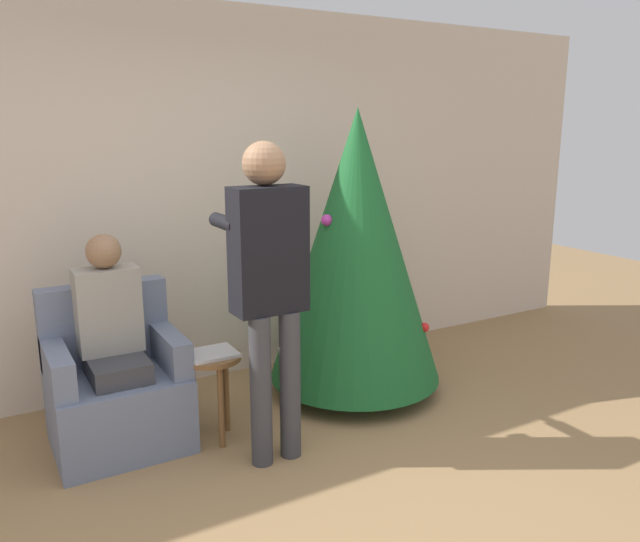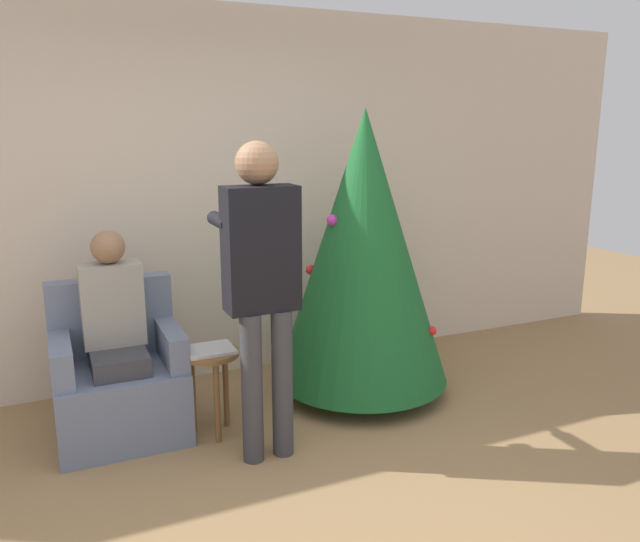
{
  "view_description": "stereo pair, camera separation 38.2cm",
  "coord_description": "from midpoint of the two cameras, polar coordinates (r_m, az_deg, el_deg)",
  "views": [
    {
      "loc": [
        -1.23,
        -2.09,
        1.86
      ],
      "look_at": [
        0.63,
        1.14,
        0.99
      ],
      "focal_mm": 35.0,
      "sensor_mm": 36.0,
      "label": 1
    },
    {
      "loc": [
        -0.89,
        -2.26,
        1.86
      ],
      "look_at": [
        0.63,
        1.14,
        0.99
      ],
      "focal_mm": 35.0,
      "sensor_mm": 36.0,
      "label": 2
    }
  ],
  "objects": [
    {
      "name": "laptop",
      "position": [
        3.8,
        -12.74,
        -7.42
      ],
      "size": [
        0.28,
        0.24,
        0.02
      ],
      "color": "silver",
      "rests_on": "side_stool"
    },
    {
      "name": "wall_back",
      "position": [
        4.56,
        -16.34,
        6.15
      ],
      "size": [
        8.0,
        0.06,
        2.7
      ],
      "color": "beige",
      "rests_on": "ground_plane"
    },
    {
      "name": "armchair",
      "position": [
        4.01,
        -20.8,
        -10.16
      ],
      "size": [
        0.75,
        0.67,
        0.94
      ],
      "color": "slate",
      "rests_on": "ground_plane"
    },
    {
      "name": "side_stool",
      "position": [
        3.84,
        -12.65,
        -9.11
      ],
      "size": [
        0.35,
        0.35,
        0.54
      ],
      "color": "brown",
      "rests_on": "ground_plane"
    },
    {
      "name": "person_standing",
      "position": [
        3.4,
        -7.89,
        -0.33
      ],
      "size": [
        0.42,
        0.57,
        1.79
      ],
      "color": "#38383D",
      "rests_on": "ground_plane"
    },
    {
      "name": "person_seated",
      "position": [
        3.86,
        -21.18,
        -5.36
      ],
      "size": [
        0.36,
        0.46,
        1.26
      ],
      "color": "#38383D",
      "rests_on": "ground_plane"
    },
    {
      "name": "christmas_tree",
      "position": [
        4.28,
        0.76,
        2.15
      ],
      "size": [
        1.21,
        1.21,
        1.98
      ],
      "color": "brown",
      "rests_on": "ground_plane"
    }
  ]
}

